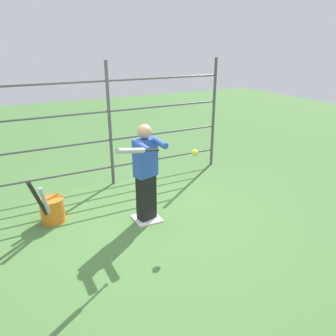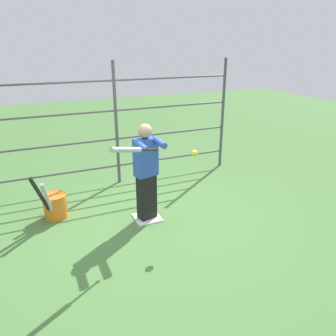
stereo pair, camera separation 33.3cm
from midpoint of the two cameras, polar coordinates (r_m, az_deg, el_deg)
The scene contains 7 objects.
ground_plane at distance 5.28m, azimuth -1.82°, elevation -8.74°, with size 24.00×24.00×0.00m, color #4C7A3D.
home_plate at distance 5.28m, azimuth -1.82°, elevation -8.65°, with size 0.40×0.40×0.02m.
fence_backstop at distance 6.27m, azimuth -7.48°, elevation 7.45°, with size 4.77×0.06×2.34m.
batter at distance 4.91m, azimuth -1.86°, elevation -0.40°, with size 0.38×0.59×1.53m.
baseball_bat_swinging at distance 3.98m, azimuth -4.21°, elevation 3.17°, with size 0.77×0.51×0.28m.
softball_in_flight at distance 4.62m, azimuth 6.68°, elevation 2.53°, with size 0.10×0.10×0.10m.
bat_bucket at distance 5.44m, azimuth -17.53°, elevation -6.24°, with size 0.52×0.58×0.87m.
Camera 2 is at (1.55, 4.33, 2.62)m, focal length 35.00 mm.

